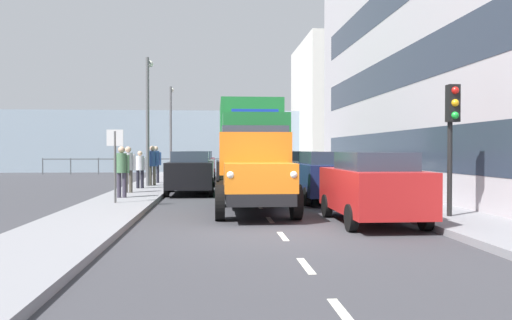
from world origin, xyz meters
TOP-DOWN VIEW (x-y plane):
  - ground_plane at (0.00, -9.27)m, footprint 80.00×80.00m
  - sidewalk_left at (-4.42, -9.27)m, footprint 2.18×38.25m
  - sidewalk_right at (4.42, -9.27)m, footprint 2.18×38.25m
  - road_centreline_markings at (0.00, -8.78)m, footprint 0.12×34.43m
  - building_terrace at (-8.68, -7.98)m, footprint 6.38×26.72m
  - building_far_block at (-8.69, -30.56)m, footprint 6.37×10.41m
  - sea_horizon at (0.00, -31.40)m, footprint 80.00×0.80m
  - seawall_railing at (-0.00, -27.80)m, footprint 28.08×0.08m
  - truck_vintage_orange at (0.30, -3.21)m, footprint 2.17×5.64m
  - lorry_cargo_green at (-0.09, -11.05)m, footprint 2.58×8.20m
  - car_red_kerbside_near at (-2.38, -1.08)m, footprint 1.84×3.96m
  - car_navy_kerbside_1 at (-2.38, -6.36)m, footprint 1.93×4.36m
  - car_white_kerbside_2 at (-2.38, -12.36)m, footprint 1.79×3.92m
  - car_silver_kerbside_3 at (-2.38, -17.13)m, footprint 1.82×4.09m
  - car_black_oppositeside_0 at (2.38, -9.84)m, footprint 1.85×3.97m
  - car_grey_oppositeside_1 at (2.38, -15.20)m, footprint 1.94×3.96m
  - car_maroon_oppositeside_2 at (2.38, -20.88)m, footprint 1.98×4.66m
  - pedestrian_couple_a at (4.57, -6.84)m, footprint 0.53×0.34m
  - pedestrian_strolling at (4.70, -8.93)m, footprint 0.53×0.34m
  - pedestrian_in_dark_coat at (4.58, -11.22)m, footprint 0.53×0.34m
  - pedestrian_by_lamp at (4.28, -12.99)m, footprint 0.53×0.34m
  - pedestrian_near_railing at (4.33, -14.87)m, footprint 0.53×0.34m
  - traffic_light_near at (-4.35, -1.08)m, footprint 0.28×0.41m
  - lamp_post_promenade at (4.45, -12.88)m, footprint 0.32×1.14m
  - lamp_post_far at (4.41, -24.50)m, footprint 0.32×1.14m
  - street_sign at (4.45, -5.06)m, footprint 0.50×0.07m

SIDE VIEW (x-z plane):
  - ground_plane at x=0.00m, z-range 0.00..0.00m
  - road_centreline_markings at x=0.00m, z-range 0.00..0.01m
  - sidewalk_left at x=-4.42m, z-range 0.00..0.15m
  - sidewalk_right at x=4.42m, z-range 0.00..0.15m
  - car_white_kerbside_2 at x=-2.38m, z-range 0.03..1.75m
  - car_red_kerbside_near at x=-2.38m, z-range 0.03..1.75m
  - car_black_oppositeside_0 at x=2.38m, z-range 0.03..1.75m
  - car_silver_kerbside_3 at x=-2.38m, z-range 0.03..1.75m
  - car_grey_oppositeside_1 at x=2.38m, z-range 0.04..1.76m
  - car_navy_kerbside_1 at x=-2.38m, z-range 0.04..1.76m
  - car_maroon_oppositeside_2 at x=2.38m, z-range 0.04..1.76m
  - seawall_railing at x=0.00m, z-range 0.32..1.52m
  - pedestrian_in_dark_coat at x=4.58m, z-range 0.28..1.87m
  - truck_vintage_orange at x=0.30m, z-range -0.04..2.39m
  - pedestrian_couple_a at x=4.57m, z-range 0.31..2.06m
  - pedestrian_strolling at x=4.70m, z-range 0.31..2.07m
  - pedestrian_by_lamp at x=4.28m, z-range 0.32..2.14m
  - pedestrian_near_railing at x=4.33m, z-range 0.32..2.14m
  - street_sign at x=4.45m, z-range 0.56..2.81m
  - lorry_cargo_green at x=-0.09m, z-range 0.14..4.01m
  - traffic_light_near at x=-4.35m, z-range 0.87..4.07m
  - sea_horizon at x=0.00m, z-range 0.00..5.00m
  - lamp_post_promenade at x=4.45m, z-range 0.75..6.59m
  - lamp_post_far at x=4.41m, z-range 0.75..6.70m
  - building_far_block at x=-8.69m, z-range 0.00..10.45m
  - building_terrace at x=-8.68m, z-range -0.01..12.41m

